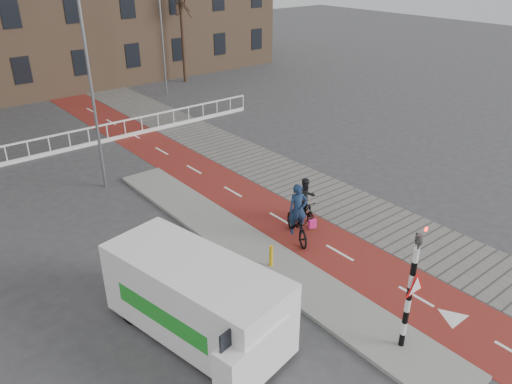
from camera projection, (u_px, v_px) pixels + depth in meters
ground at (356, 300)px, 14.47m from camera, size 120.00×120.00×0.00m
bike_lane at (206, 177)px, 22.29m from camera, size 2.50×60.00×0.01m
sidewalk at (255, 161)px, 23.87m from camera, size 3.00×60.00×0.01m
curb_island at (251, 249)px, 16.84m from camera, size 1.80×16.00×0.12m
traffic_signal at (412, 285)px, 11.84m from camera, size 0.80×0.80×3.68m
bollard at (271, 256)px, 15.69m from camera, size 0.12×0.12×0.72m
cyclist_near at (298, 221)px, 17.24m from camera, size 1.45×2.10×2.06m
cyclist_far at (305, 204)px, 18.29m from camera, size 0.93×1.67×1.76m
van at (196, 297)px, 12.76m from camera, size 2.99×5.38×2.18m
railing at (7, 159)px, 23.37m from camera, size 28.00×0.10×0.99m
tree_right at (183, 35)px, 36.69m from camera, size 0.24×0.24×6.86m
streetlight_near at (92, 91)px, 19.53m from camera, size 0.12×0.12×8.34m
streetlight_right at (163, 41)px, 33.29m from camera, size 0.12×0.12×7.20m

